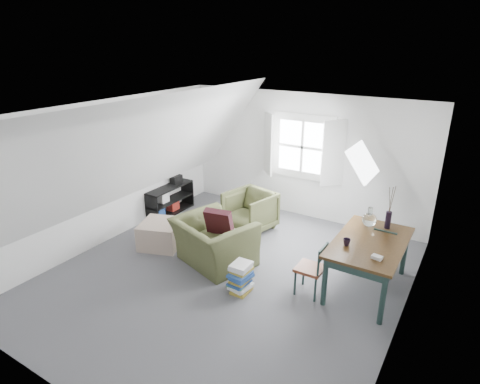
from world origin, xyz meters
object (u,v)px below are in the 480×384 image
Objects in this scene: ottoman at (161,234)px; media_shelf at (168,201)px; armchair_far at (250,229)px; armchair_near at (214,262)px; dining_table at (370,247)px; magazine_stack at (241,278)px; dining_chair_near at (312,268)px; dining_chair_far at (385,250)px.

ottoman is 1.43m from media_shelf.
media_shelf is (-1.83, -0.25, 0.27)m from armchair_far.
armchair_near is at bearing 0.44° from ottoman.
media_shelf is (-4.27, 0.57, -0.41)m from dining_table.
dining_chair_near is at bearing 28.66° from magazine_stack.
dining_chair_far is at bearing 153.36° from dining_chair_near.
armchair_near reaches higher than armchair_far.
dining_chair_far is 1.00× the size of dining_chair_near.
dining_table is (2.30, 0.57, 0.67)m from armchair_near.
ottoman is at bearing -54.55° from media_shelf.
dining_table reaches higher than ottoman.
armchair_near is 1.02× the size of media_shelf.
media_shelf is at bearing -99.08° from dining_chair_near.
dining_chair_far reaches higher than armchair_far.
dining_chair_near is (1.82, -1.36, 0.42)m from armchair_far.
dining_table is (2.44, -0.82, 0.67)m from armchair_far.
armchair_near is at bearing -168.95° from dining_table.
armchair_near is 1.47× the size of dining_chair_near.
armchair_near is 2.46m from dining_table.
media_shelf is 3.19m from magazine_stack.
ottoman is 0.43× the size of dining_table.
armchair_far is at bearing -16.24° from dining_chair_far.
ottoman is at bearing -81.29° from dining_chair_near.
magazine_stack is (-0.88, -0.48, -0.20)m from dining_chair_near.
dining_chair_near reaches higher than magazine_stack.
ottoman is 0.83× the size of dining_chair_near.
armchair_near is 1.76× the size of ottoman.
dining_chair_near is (-0.74, -1.08, -0.00)m from dining_chair_far.
dining_table is 1.35× the size of media_shelf.
armchair_far is 0.72× the size of media_shelf.
dining_chair_near is at bearing 45.56° from dining_chair_far.
dining_table is at bearing 9.63° from ottoman.
dining_chair_far reaches higher than ottoman.
dining_table is 0.87m from dining_chair_near.
dining_chair_near reaches higher than dining_table.
armchair_far is 1.04× the size of dining_chair_far.
media_shelf is at bearing 169.43° from dining_table.
media_shelf is at bearing 126.10° from ottoman.
media_shelf is at bearing -10.37° from dining_chair_far.
dining_chair_near is 3.82m from media_shelf.
magazine_stack is (0.93, -1.84, 0.22)m from armchair_far.
ottoman is at bearing 18.19° from armchair_near.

